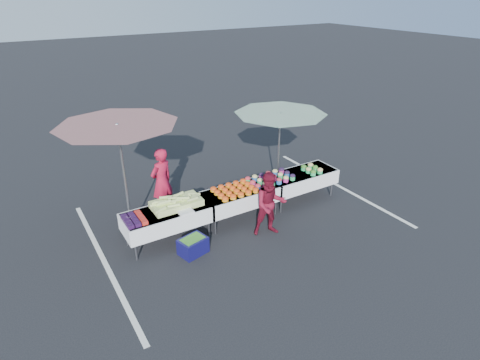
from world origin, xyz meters
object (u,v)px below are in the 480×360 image
customer (270,204)px  storage_bin (193,246)px  table_right (301,179)px  umbrella_left (118,134)px  table_center (240,196)px  umbrella_right (280,121)px  vendor (162,182)px  table_left (167,217)px

customer → storage_bin: size_ratio=2.33×
table_right → umbrella_left: 4.58m
table_center → customer: bearing=-76.3°
customer → umbrella_left: umbrella_left is taller
table_right → umbrella_right: 1.59m
table_right → vendor: (-3.23, 1.18, 0.25)m
table_left → umbrella_right: (3.17, 0.40, 1.48)m
table_center → table_right: (1.80, 0.00, 0.00)m
table_left → customer: (2.02, -0.89, 0.15)m
umbrella_right → vendor: bearing=164.4°
table_right → umbrella_right: (-0.43, 0.40, 1.48)m
table_center → customer: customer is taller
table_right → vendor: 3.45m
table_center → table_right: bearing=0.0°
vendor → storage_bin: (-0.12, -1.87, -0.64)m
vendor → umbrella_left: umbrella_left is taller
table_left → storage_bin: 0.83m
table_center → table_right: 1.80m
table_left → table_center: size_ratio=1.00×
customer → table_center: bearing=123.3°
table_left → vendor: size_ratio=1.12×
table_right → customer: 1.82m
table_left → table_center: 1.80m
table_right → vendor: size_ratio=1.12×
vendor → storage_bin: vendor is taller
customer → umbrella_right: 2.18m
table_center → storage_bin: table_center is taller
vendor → umbrella_right: size_ratio=0.67×
umbrella_left → umbrella_right: 3.78m
table_left → umbrella_right: 3.52m
vendor → umbrella_right: bearing=143.3°
storage_bin → customer: bearing=-20.4°
table_right → storage_bin: (-3.35, -0.69, -0.40)m
table_left → customer: bearing=-23.9°
vendor → customer: size_ratio=1.13×
table_left → table_right: size_ratio=1.00×
table_left → table_right: 3.60m
table_center → vendor: bearing=140.5°
table_right → storage_bin: 3.44m
customer → storage_bin: (-1.77, 0.21, -0.55)m
table_right → customer: customer is taller
umbrella_left → vendor: bearing=22.1°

